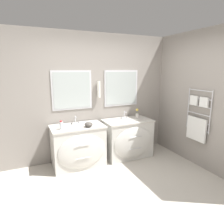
# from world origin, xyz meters

# --- Properties ---
(ground_plane) EXTENTS (16.00, 16.00, 0.00)m
(ground_plane) POSITION_xyz_m (0.00, 0.00, 0.00)
(ground_plane) COLOR #BCB5A8
(wall_back) EXTENTS (4.92, 0.15, 2.60)m
(wall_back) POSITION_xyz_m (0.00, 1.71, 1.31)
(wall_back) COLOR gray
(wall_back) RESTS_ON ground_plane
(wall_right) EXTENTS (0.13, 3.53, 2.60)m
(wall_right) POSITION_xyz_m (1.69, 0.75, 1.29)
(wall_right) COLOR gray
(wall_right) RESTS_ON ground_plane
(vanity_left) EXTENTS (1.01, 0.66, 0.81)m
(vanity_left) POSITION_xyz_m (-0.50, 1.32, 0.41)
(vanity_left) COLOR silver
(vanity_left) RESTS_ON ground_plane
(vanity_right) EXTENTS (1.01, 0.66, 0.81)m
(vanity_right) POSITION_xyz_m (0.60, 1.32, 0.41)
(vanity_right) COLOR silver
(vanity_right) RESTS_ON ground_plane
(faucet_left) EXTENTS (0.17, 0.10, 0.16)m
(faucet_left) POSITION_xyz_m (-0.50, 1.51, 0.89)
(faucet_left) COLOR silver
(faucet_left) RESTS_ON vanity_left
(faucet_right) EXTENTS (0.17, 0.10, 0.16)m
(faucet_right) POSITION_xyz_m (0.60, 1.51, 0.89)
(faucet_right) COLOR silver
(faucet_right) RESTS_ON vanity_right
(toiletry_bottle) EXTENTS (0.07, 0.07, 0.16)m
(toiletry_bottle) POSITION_xyz_m (-0.82, 1.26, 0.88)
(toiletry_bottle) COLOR silver
(toiletry_bottle) RESTS_ON vanity_left
(amenity_bowl) EXTENTS (0.15, 0.15, 0.09)m
(amenity_bowl) POSITION_xyz_m (-0.32, 1.20, 0.86)
(amenity_bowl) COLOR #4C4742
(amenity_bowl) RESTS_ON vanity_left
(flower_vase) EXTENTS (0.07, 0.07, 0.21)m
(flower_vase) POSITION_xyz_m (0.88, 1.45, 0.90)
(flower_vase) COLOR silver
(flower_vase) RESTS_ON vanity_right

